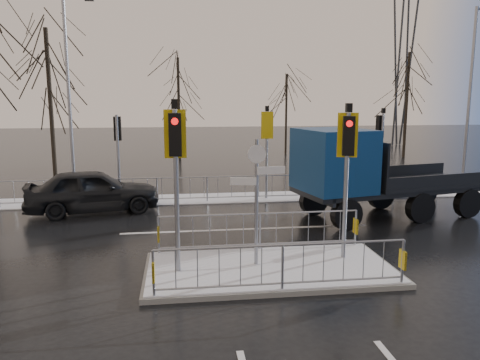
{
  "coord_description": "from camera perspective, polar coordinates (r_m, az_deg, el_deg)",
  "views": [
    {
      "loc": [
        -2.15,
        -10.63,
        4.15
      ],
      "look_at": [
        -0.35,
        2.78,
        1.8
      ],
      "focal_mm": 35.0,
      "sensor_mm": 36.0,
      "label": 1
    }
  ],
  "objects": [
    {
      "name": "traffic_island",
      "position": [
        11.49,
        3.57,
        -9.28
      ],
      "size": [
        6.0,
        3.04,
        4.15
      ],
      "color": "slate",
      "rests_on": "ground"
    },
    {
      "name": "tree_far_b",
      "position": [
        35.57,
        5.69,
        9.87
      ],
      "size": [
        3.25,
        3.25,
        6.14
      ],
      "color": "black",
      "rests_on": "ground"
    },
    {
      "name": "car_far_lane",
      "position": [
        18.07,
        -17.48,
        -1.25
      ],
      "size": [
        5.06,
        2.83,
        1.63
      ],
      "primitive_type": "imported",
      "rotation": [
        0.0,
        0.0,
        1.77
      ],
      "color": "black",
      "rests_on": "ground"
    },
    {
      "name": "tree_near_b",
      "position": [
        23.88,
        -22.29,
        11.53
      ],
      "size": [
        4.0,
        4.0,
        7.55
      ],
      "color": "black",
      "rests_on": "ground"
    },
    {
      "name": "tree_far_c",
      "position": [
        35.53,
        19.77,
        10.9
      ],
      "size": [
        4.0,
        4.0,
        7.55
      ],
      "color": "black",
      "rests_on": "ground"
    },
    {
      "name": "ground",
      "position": [
        11.61,
        3.62,
        -11.11
      ],
      "size": [
        120.0,
        120.0,
        0.0
      ],
      "primitive_type": "plane",
      "color": "black",
      "rests_on": "ground"
    },
    {
      "name": "tree_far_a",
      "position": [
        32.63,
        -7.52,
        10.97
      ],
      "size": [
        3.75,
        3.75,
        7.08
      ],
      "color": "black",
      "rests_on": "ground"
    },
    {
      "name": "far_kerb_fixtures",
      "position": [
        19.14,
        -0.2,
        0.44
      ],
      "size": [
        18.0,
        0.65,
        3.83
      ],
      "color": "gray",
      "rests_on": "ground"
    },
    {
      "name": "pylon_wires",
      "position": [
        45.39,
        18.18,
        18.12
      ],
      "size": [
        70.0,
        2.38,
        19.97
      ],
      "color": "#2D3033",
      "rests_on": "ground"
    },
    {
      "name": "flatbed_truck",
      "position": [
        16.56,
        14.14,
        0.98
      ],
      "size": [
        7.19,
        3.85,
        3.16
      ],
      "color": "black",
      "rests_on": "ground"
    },
    {
      "name": "snow_verge",
      "position": [
        19.78,
        -1.23,
        -2.19
      ],
      "size": [
        30.0,
        2.0,
        0.04
      ],
      "primitive_type": "cube",
      "color": "white",
      "rests_on": "ground"
    },
    {
      "name": "street_lamp_right",
      "position": [
        22.97,
        26.37,
        9.45
      ],
      "size": [
        1.25,
        0.18,
        8.0
      ],
      "color": "gray",
      "rests_on": "ground"
    },
    {
      "name": "lane_markings",
      "position": [
        11.31,
        3.95,
        -11.69
      ],
      "size": [
        8.0,
        11.38,
        0.01
      ],
      "color": "silver",
      "rests_on": "ground"
    },
    {
      "name": "street_lamp_left",
      "position": [
        20.58,
        -19.97,
        10.23
      ],
      "size": [
        1.25,
        0.18,
        8.2
      ],
      "color": "gray",
      "rests_on": "ground"
    }
  ]
}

